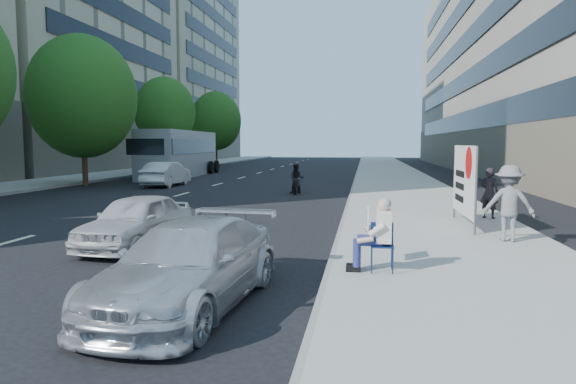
% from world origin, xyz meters
% --- Properties ---
extents(ground, '(160.00, 160.00, 0.00)m').
position_xyz_m(ground, '(0.00, 0.00, 0.00)').
color(ground, black).
rests_on(ground, ground).
extents(near_sidewalk, '(5.00, 120.00, 0.15)m').
position_xyz_m(near_sidewalk, '(4.00, 20.00, 0.07)').
color(near_sidewalk, '#A6A49C').
rests_on(near_sidewalk, ground).
extents(far_sidewalk, '(4.50, 120.00, 0.15)m').
position_xyz_m(far_sidewalk, '(-16.75, 20.00, 0.07)').
color(far_sidewalk, '#A6A49C').
rests_on(far_sidewalk, ground).
extents(far_bldg_north, '(22.00, 28.00, 28.00)m').
position_xyz_m(far_bldg_north, '(-30.00, 62.00, 14.00)').
color(far_bldg_north, beige).
rests_on(far_bldg_north, ground).
extents(near_building, '(14.00, 70.00, 20.00)m').
position_xyz_m(near_building, '(17.00, 32.00, 10.00)').
color(near_building, gray).
rests_on(near_building, ground).
extents(tree_far_c, '(6.00, 6.00, 8.47)m').
position_xyz_m(tree_far_c, '(-13.70, 18.00, 5.02)').
color(tree_far_c, '#382616').
rests_on(tree_far_c, ground).
extents(tree_far_d, '(4.80, 4.80, 7.65)m').
position_xyz_m(tree_far_d, '(-13.70, 30.00, 4.89)').
color(tree_far_d, '#382616').
rests_on(tree_far_d, ground).
extents(tree_far_e, '(5.40, 5.40, 7.89)m').
position_xyz_m(tree_far_e, '(-13.70, 44.00, 4.78)').
color(tree_far_e, '#382616').
rests_on(tree_far_e, ground).
extents(seated_protester, '(0.83, 1.11, 1.31)m').
position_xyz_m(seated_protester, '(2.29, -0.04, 0.87)').
color(seated_protester, navy).
rests_on(seated_protester, near_sidewalk).
extents(jogger, '(1.22, 0.80, 1.77)m').
position_xyz_m(jogger, '(5.38, 3.26, 1.03)').
color(jogger, slate).
rests_on(jogger, near_sidewalk).
extents(pedestrian_woman, '(0.67, 0.62, 1.53)m').
position_xyz_m(pedestrian_woman, '(5.80, 7.00, 0.92)').
color(pedestrian_woman, black).
rests_on(pedestrian_woman, near_sidewalk).
extents(protest_banner, '(0.08, 3.06, 2.20)m').
position_xyz_m(protest_banner, '(4.78, 5.51, 1.40)').
color(protest_banner, '#4C4C4C').
rests_on(protest_banner, near_sidewalk).
extents(parked_sedan, '(2.18, 4.47, 1.25)m').
position_xyz_m(parked_sedan, '(-0.47, -2.00, 0.63)').
color(parked_sedan, '#B5B8BD').
rests_on(parked_sedan, ground).
extents(white_sedan_near, '(1.79, 3.76, 1.24)m').
position_xyz_m(white_sedan_near, '(-3.16, 2.00, 0.62)').
color(white_sedan_near, silver).
rests_on(white_sedan_near, ground).
extents(white_sedan_mid, '(1.47, 4.17, 1.37)m').
position_xyz_m(white_sedan_mid, '(-9.03, 18.45, 0.69)').
color(white_sedan_mid, silver).
rests_on(white_sedan_mid, ground).
extents(motorcycle, '(0.73, 2.05, 1.42)m').
position_xyz_m(motorcycle, '(-1.18, 15.41, 0.64)').
color(motorcycle, black).
rests_on(motorcycle, ground).
extents(bus, '(3.31, 12.19, 3.30)m').
position_xyz_m(bus, '(-11.32, 26.84, 1.64)').
color(bus, gray).
rests_on(bus, ground).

